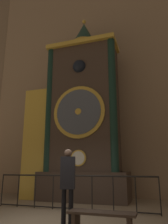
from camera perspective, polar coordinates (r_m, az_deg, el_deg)
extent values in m
cube|color=#997A5B|center=(12.42, 3.77, 14.37)|extent=(24.00, 0.30, 14.57)
cube|color=#423328|center=(9.72, 0.00, -18.76)|extent=(3.81, 1.61, 1.16)
cube|color=#423328|center=(10.07, 0.00, 1.69)|extent=(3.04, 1.40, 5.90)
cube|color=gold|center=(11.10, -0.18, 16.13)|extent=(3.29, 1.54, 0.20)
cylinder|color=gold|center=(9.00, -1.48, -11.92)|extent=(0.65, 0.05, 0.65)
cylinder|color=silver|center=(8.97, -1.55, -11.91)|extent=(0.54, 0.03, 0.54)
cylinder|color=gold|center=(9.28, -1.41, 0.06)|extent=(2.29, 0.07, 2.29)
cylinder|color=#4C515B|center=(9.24, -1.50, 0.12)|extent=(1.97, 0.04, 1.97)
cylinder|color=gold|center=(9.22, -1.54, 0.15)|extent=(0.27, 0.03, 0.27)
cube|color=black|center=(10.46, -0.37, 10.73)|extent=(0.77, 0.42, 0.77)
sphere|color=black|center=(10.08, -1.19, 11.73)|extent=(0.61, 0.61, 0.61)
cylinder|color=#142D23|center=(10.08, -8.97, 1.85)|extent=(0.33, 0.33, 5.90)
cylinder|color=#142D23|center=(9.17, 7.51, 3.43)|extent=(0.33, 0.33, 5.90)
cylinder|color=gold|center=(11.32, 0.00, 16.96)|extent=(1.11, 1.11, 0.30)
cone|color=#163227|center=(11.69, 0.00, 19.89)|extent=(1.06, 1.06, 1.09)
sphere|color=gold|center=(12.08, 0.00, 22.50)|extent=(0.20, 0.20, 0.20)
cube|color=#4C3828|center=(10.66, -11.09, -7.93)|extent=(1.17, 1.19, 4.94)
cube|color=gold|center=(10.14, -12.77, -7.53)|extent=(1.22, 0.06, 4.94)
cylinder|color=black|center=(8.98, -20.60, -18.49)|extent=(0.04, 0.04, 1.10)
cylinder|color=black|center=(8.58, -16.81, -19.01)|extent=(0.04, 0.04, 1.10)
cylinder|color=black|center=(8.22, -12.65, -19.50)|extent=(0.04, 0.04, 1.10)
cylinder|color=black|center=(7.90, -8.10, -19.92)|extent=(0.04, 0.04, 1.10)
cylinder|color=black|center=(7.62, -3.17, -20.24)|extent=(0.04, 0.04, 1.10)
cylinder|color=black|center=(7.41, 2.10, -20.44)|extent=(0.04, 0.04, 1.10)
cylinder|color=black|center=(7.24, 7.65, -20.47)|extent=(0.04, 0.04, 1.10)
cylinder|color=black|center=(7.15, 13.41, -20.31)|extent=(0.04, 0.04, 1.10)
cylinder|color=black|center=(7.11, 19.25, -19.96)|extent=(0.04, 0.04, 1.10)
cylinder|color=black|center=(7.59, -3.12, -16.28)|extent=(5.47, 0.05, 0.05)
cylinder|color=black|center=(7.69, -3.23, -23.86)|extent=(5.47, 0.04, 0.04)
cylinder|color=black|center=(5.57, -5.34, -23.74)|extent=(0.11, 0.11, 0.85)
cylinder|color=black|center=(5.50, -3.45, -23.89)|extent=(0.11, 0.11, 0.85)
cube|color=black|center=(5.46, -4.24, -15.49)|extent=(0.39, 0.31, 0.75)
sphere|color=brown|center=(5.46, -4.15, -10.65)|extent=(0.19, 0.19, 0.19)
cube|color=#423328|center=(5.09, 4.62, -24.79)|extent=(1.45, 0.40, 0.05)
cube|color=#423328|center=(5.30, -2.15, -26.82)|extent=(0.08, 0.36, 0.39)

